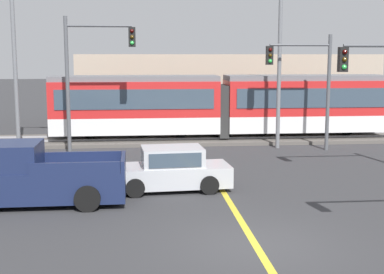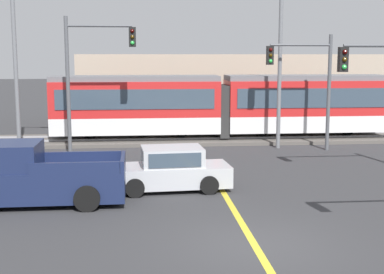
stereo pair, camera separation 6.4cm
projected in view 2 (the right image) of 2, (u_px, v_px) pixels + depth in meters
name	position (u px, v px, depth m)	size (l,w,h in m)	color
ground_plane	(254.00, 244.00, 13.37)	(200.00, 200.00, 0.00)	#333335
track_bed	(193.00, 139.00, 29.67)	(120.00, 4.00, 0.18)	#56514C
rail_near	(194.00, 139.00, 28.94)	(120.00, 0.08, 0.10)	#939399
rail_far	(192.00, 135.00, 30.36)	(120.00, 0.08, 0.10)	#939399
light_rail_tram	(222.00, 104.00, 29.52)	(18.50, 2.64, 3.43)	silver
lane_centre_line	(220.00, 187.00, 19.18)	(0.20, 17.34, 0.01)	gold
sedan_crossing	(170.00, 170.00, 18.72)	(4.31, 2.15, 1.52)	#B7BABF
pickup_truck	(35.00, 178.00, 16.88)	(5.42, 2.28, 1.98)	#192347
traffic_light_far_right	(308.00, 76.00, 26.13)	(3.25, 0.38, 5.70)	#515459
traffic_light_far_left	(90.00, 66.00, 24.63)	(3.25, 0.38, 6.46)	#515459
street_lamp_west	(17.00, 37.00, 25.14)	(1.79, 0.28, 9.98)	slate
street_lamp_centre	(283.00, 51.00, 26.62)	(1.88, 0.28, 8.71)	slate
building_backdrop_far	(226.00, 88.00, 38.19)	(20.57, 6.00, 4.78)	tan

